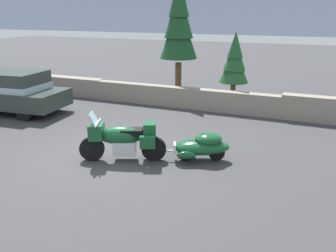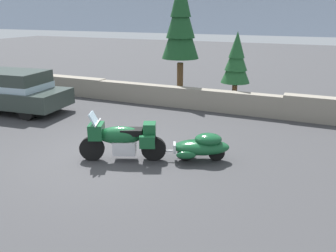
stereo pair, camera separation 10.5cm
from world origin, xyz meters
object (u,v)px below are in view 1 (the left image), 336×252
at_px(touring_motorcycle, 122,139).
at_px(car_shaped_trailer, 202,146).
at_px(pine_tree_secondary, 235,60).
at_px(suv_at_left_edge, 8,91).
at_px(pine_tree_tall, 179,21).

height_order(touring_motorcycle, car_shaped_trailer, touring_motorcycle).
distance_m(touring_motorcycle, pine_tree_secondary, 7.17).
bearing_deg(touring_motorcycle, car_shaped_trailer, 23.43).
distance_m(car_shaped_trailer, pine_tree_secondary, 6.30).
distance_m(car_shaped_trailer, suv_at_left_edge, 8.73).
bearing_deg(touring_motorcycle, pine_tree_secondary, 79.11).
xyz_separation_m(car_shaped_trailer, pine_tree_secondary, (-0.60, 6.09, 1.52)).
bearing_deg(touring_motorcycle, pine_tree_tall, 100.63).
bearing_deg(car_shaped_trailer, suv_at_left_edge, 169.08).
relative_size(suv_at_left_edge, pine_tree_secondary, 1.61).
bearing_deg(car_shaped_trailer, touring_motorcycle, -156.57).
bearing_deg(suv_at_left_edge, pine_tree_tall, 44.88).
distance_m(touring_motorcycle, suv_at_left_edge, 7.08).
height_order(touring_motorcycle, suv_at_left_edge, suv_at_left_edge).
xyz_separation_m(suv_at_left_edge, pine_tree_tall, (5.19, 5.17, 2.58)).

